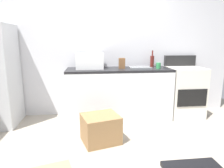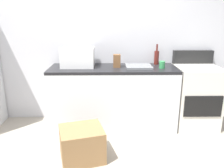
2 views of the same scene
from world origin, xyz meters
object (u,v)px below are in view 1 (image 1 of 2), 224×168
at_px(microwave, 90,61).
at_px(wine_bottle, 152,61).
at_px(coffee_mug, 158,66).
at_px(cardboard_box_medium, 101,129).
at_px(stove_oven, 184,91).
at_px(knife_block, 122,63).

height_order(microwave, wine_bottle, wine_bottle).
bearing_deg(microwave, coffee_mug, -6.37).
height_order(microwave, cardboard_box_medium, microwave).
xyz_separation_m(stove_oven, microwave, (-1.72, 0.06, 0.57)).
height_order(stove_oven, cardboard_box_medium, stove_oven).
xyz_separation_m(stove_oven, coffee_mug, (-0.54, -0.07, 0.48)).
height_order(stove_oven, coffee_mug, stove_oven).
relative_size(microwave, wine_bottle, 1.53).
bearing_deg(cardboard_box_medium, wine_bottle, 45.61).
distance_m(stove_oven, wine_bottle, 0.81).
relative_size(coffee_mug, knife_block, 0.56).
height_order(stove_oven, knife_block, stove_oven).
relative_size(coffee_mug, cardboard_box_medium, 0.21).
relative_size(wine_bottle, cardboard_box_medium, 0.63).
bearing_deg(knife_block, stove_oven, -0.46).
xyz_separation_m(wine_bottle, coffee_mug, (0.03, -0.27, -0.06)).
bearing_deg(microwave, wine_bottle, 6.87).
distance_m(knife_block, cardboard_box_medium, 1.25).
relative_size(stove_oven, cardboard_box_medium, 2.30).
distance_m(stove_oven, knife_block, 1.28).
relative_size(wine_bottle, knife_block, 1.67).
distance_m(wine_bottle, coffee_mug, 0.28).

